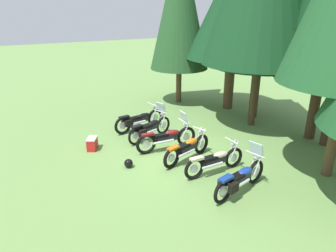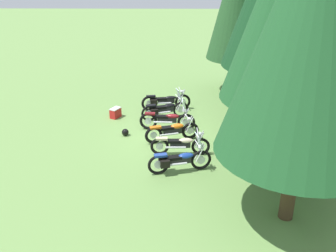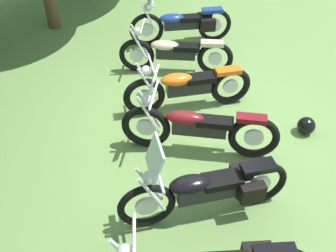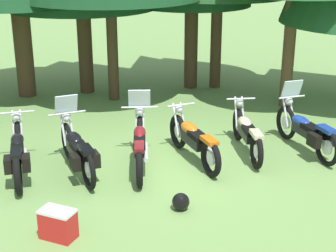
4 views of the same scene
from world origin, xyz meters
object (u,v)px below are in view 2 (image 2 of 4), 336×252
object	(u,v)px
pine_tree_7	(315,22)
picnic_cooler	(115,113)
motorcycle_2	(168,120)
pine_tree_1	(284,2)
motorcycle_5	(179,160)
dropped_helmet	(125,132)
motorcycle_4	(181,144)
motorcycle_3	(173,131)
motorcycle_1	(165,109)
motorcycle_0	(165,101)

from	to	relation	value
pine_tree_7	picnic_cooler	world-z (taller)	pine_tree_7
motorcycle_2	pine_tree_1	world-z (taller)	pine_tree_1
motorcycle_5	dropped_helmet	xyz separation A→B (m)	(-2.91, -2.22, -0.33)
dropped_helmet	pine_tree_7	bearing A→B (deg)	44.42
motorcycle_4	motorcycle_5	bearing A→B (deg)	-93.73
motorcycle_3	pine_tree_1	size ratio (longest dim) A/B	0.30
motorcycle_2	pine_tree_7	world-z (taller)	pine_tree_7
motorcycle_1	pine_tree_1	bearing A→B (deg)	-0.35
motorcycle_1	motorcycle_5	size ratio (longest dim) A/B	0.97
motorcycle_1	motorcycle_5	distance (m)	4.72
motorcycle_0	motorcycle_2	size ratio (longest dim) A/B	0.99
dropped_helmet	motorcycle_5	bearing A→B (deg)	37.42
motorcycle_3	pine_tree_7	world-z (taller)	pine_tree_7
motorcycle_2	pine_tree_1	bearing A→B (deg)	32.73
motorcycle_1	motorcycle_5	xyz separation A→B (m)	(4.68, 0.60, -0.01)
motorcycle_1	motorcycle_2	distance (m)	1.20
motorcycle_4	picnic_cooler	xyz separation A→B (m)	(-3.59, -2.96, -0.21)
motorcycle_2	picnic_cooler	bearing A→B (deg)	154.42
motorcycle_3	dropped_helmet	xyz separation A→B (m)	(-0.49, -1.99, -0.31)
motorcycle_5	motorcycle_0	bearing A→B (deg)	82.42
pine_tree_7	dropped_helmet	world-z (taller)	pine_tree_7
motorcycle_1	motorcycle_3	bearing A→B (deg)	-99.37
pine_tree_7	picnic_cooler	size ratio (longest dim) A/B	14.54
pine_tree_7	dropped_helmet	bearing A→B (deg)	-135.58
motorcycle_3	picnic_cooler	distance (m)	3.60
motorcycle_0	motorcycle_5	distance (m)	5.81
motorcycle_2	motorcycle_3	xyz separation A→B (m)	(1.08, 0.20, -0.03)
motorcycle_3	motorcycle_4	size ratio (longest dim) A/B	0.98
picnic_cooler	motorcycle_0	bearing A→B (deg)	112.41
motorcycle_1	pine_tree_7	world-z (taller)	pine_tree_7
motorcycle_3	pine_tree_1	bearing A→B (deg)	22.08
motorcycle_1	motorcycle_4	xyz separation A→B (m)	(3.43, 0.67, -0.05)
motorcycle_1	motorcycle_4	bearing A→B (deg)	-97.47
motorcycle_3	motorcycle_5	world-z (taller)	motorcycle_5
motorcycle_4	motorcycle_1	bearing A→B (deg)	100.53
pine_tree_1	motorcycle_3	bearing A→B (deg)	-51.09
motorcycle_1	motorcycle_5	bearing A→B (deg)	-101.21
motorcycle_4	dropped_helmet	bearing A→B (deg)	143.56
pine_tree_1	picnic_cooler	world-z (taller)	pine_tree_1
motorcycle_2	motorcycle_5	distance (m)	3.51
motorcycle_5	pine_tree_7	xyz separation A→B (m)	(2.48, 3.06, 5.07)
motorcycle_3	motorcycle_4	xyz separation A→B (m)	(1.17, 0.31, -0.01)
motorcycle_3	pine_tree_7	distance (m)	7.79
motorcycle_1	pine_tree_1	world-z (taller)	pine_tree_1
motorcycle_0	motorcycle_2	xyz separation A→B (m)	(2.29, 0.16, 0.02)
motorcycle_1	picnic_cooler	bearing A→B (deg)	157.62
pine_tree_7	motorcycle_3	bearing A→B (deg)	-146.07
motorcycle_5	motorcycle_3	bearing A→B (deg)	82.12
motorcycle_2	motorcycle_4	distance (m)	2.30
motorcycle_2	pine_tree_7	distance (m)	8.57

